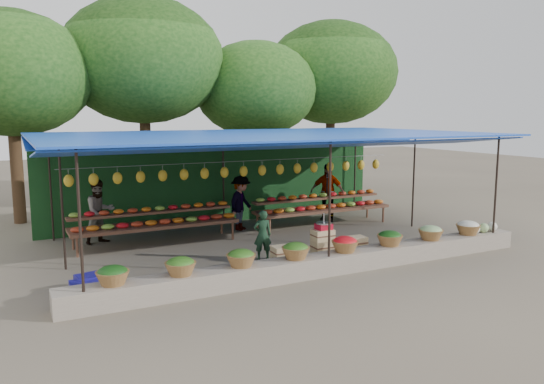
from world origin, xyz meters
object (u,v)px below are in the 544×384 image
crate_counter (321,250)px  vendor_seated (263,235)px  weighing_scale (324,226)px  blue_crate_front (92,283)px  blue_crate_back (85,289)px

crate_counter → vendor_seated: (-1.02, 0.90, 0.26)m
crate_counter → weighing_scale: weighing_scale is taller
weighing_scale → blue_crate_front: 4.94m
crate_counter → blue_crate_back: 5.01m
crate_counter → vendor_seated: bearing=138.5°
weighing_scale → vendor_seated: vendor_seated is taller
weighing_scale → crate_counter: bearing=180.0°
vendor_seated → blue_crate_back: size_ratio=2.27×
vendor_seated → weighing_scale: bearing=153.8°
weighing_scale → blue_crate_back: (-5.05, 0.10, -0.71)m
vendor_seated → blue_crate_front: vendor_seated is taller
weighing_scale → vendor_seated: size_ratio=0.32×
weighing_scale → blue_crate_back: size_ratio=0.72×
blue_crate_front → blue_crate_back: bearing=-138.4°
vendor_seated → blue_crate_back: (-3.99, -0.80, -0.42)m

